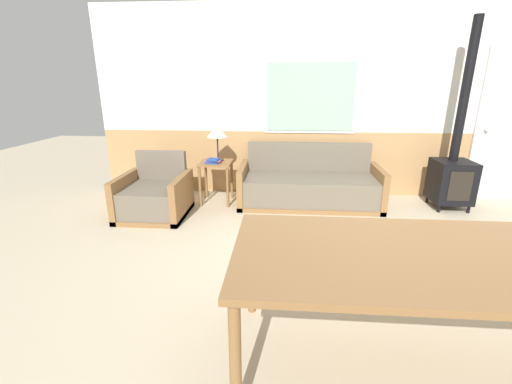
# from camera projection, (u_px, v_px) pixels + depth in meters

# --- Properties ---
(ground_plane) EXTENTS (16.00, 16.00, 0.00)m
(ground_plane) POSITION_uv_depth(u_px,v_px,m) (383.00, 291.00, 2.83)
(ground_plane) COLOR beige
(wall_back) EXTENTS (7.20, 0.09, 2.70)m
(wall_back) POSITION_uv_depth(u_px,v_px,m) (342.00, 104.00, 4.91)
(wall_back) COLOR tan
(wall_back) RESTS_ON ground_plane
(couch) EXTENTS (1.93, 0.83, 0.82)m
(couch) POSITION_uv_depth(u_px,v_px,m) (309.00, 187.00, 4.79)
(couch) COLOR olive
(couch) RESTS_ON ground_plane
(armchair) EXTENTS (0.82, 0.83, 0.77)m
(armchair) POSITION_uv_depth(u_px,v_px,m) (155.00, 197.00, 4.39)
(armchair) COLOR olive
(armchair) RESTS_ON ground_plane
(side_table) EXTENTS (0.44, 0.44, 0.59)m
(side_table) POSITION_uv_depth(u_px,v_px,m) (216.00, 171.00, 4.79)
(side_table) COLOR olive
(side_table) RESTS_ON ground_plane
(table_lamp) EXTENTS (0.28, 0.28, 0.51)m
(table_lamp) POSITION_uv_depth(u_px,v_px,m) (217.00, 132.00, 4.70)
(table_lamp) COLOR #262628
(table_lamp) RESTS_ON side_table
(book_stack) EXTENTS (0.21, 0.17, 0.06)m
(book_stack) POSITION_uv_depth(u_px,v_px,m) (213.00, 161.00, 4.67)
(book_stack) COLOR #234799
(book_stack) RESTS_ON side_table
(dining_table) EXTENTS (2.05, 1.00, 0.76)m
(dining_table) POSITION_uv_depth(u_px,v_px,m) (418.00, 263.00, 1.89)
(dining_table) COLOR olive
(dining_table) RESTS_ON ground_plane
(wood_stove) EXTENTS (0.47, 0.50, 2.41)m
(wood_stove) POSITION_uv_depth(u_px,v_px,m) (453.00, 169.00, 4.56)
(wood_stove) COLOR black
(wood_stove) RESTS_ON ground_plane
(entry_door) EXTENTS (0.94, 0.09, 2.10)m
(entry_door) POSITION_uv_depth(u_px,v_px,m) (510.00, 127.00, 4.77)
(entry_door) COLOR white
(entry_door) RESTS_ON ground_plane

